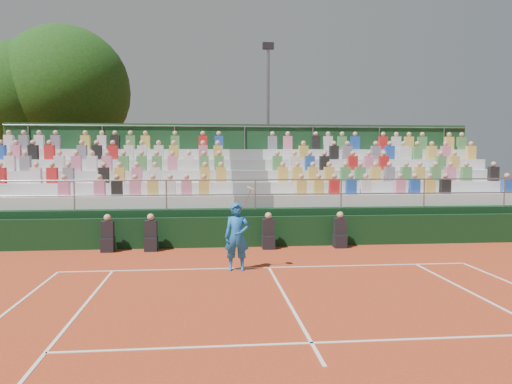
{
  "coord_description": "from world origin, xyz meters",
  "views": [
    {
      "loc": [
        -1.65,
        -13.14,
        2.97
      ],
      "look_at": [
        0.0,
        3.5,
        1.8
      ],
      "focal_mm": 35.0,
      "sensor_mm": 36.0,
      "label": 1
    }
  ],
  "objects": [
    {
      "name": "ground",
      "position": [
        0.0,
        0.0,
        0.0
      ],
      "size": [
        90.0,
        90.0,
        0.0
      ],
      "primitive_type": "plane",
      "color": "#B4401E",
      "rests_on": "ground"
    },
    {
      "name": "courtside_wall",
      "position": [
        0.0,
        3.2,
        0.5
      ],
      "size": [
        20.0,
        0.15,
        1.0
      ],
      "primitive_type": "cube",
      "color": "black",
      "rests_on": "ground"
    },
    {
      "name": "line_officials",
      "position": [
        -1.29,
        2.75,
        0.48
      ],
      "size": [
        7.85,
        0.4,
        1.19
      ],
      "color": "black",
      "rests_on": "ground"
    },
    {
      "name": "grandstand",
      "position": [
        -0.0,
        6.44,
        1.1
      ],
      "size": [
        20.0,
        5.2,
        4.4
      ],
      "color": "black",
      "rests_on": "ground"
    },
    {
      "name": "tennis_player",
      "position": [
        -0.87,
        -0.22,
        0.89
      ],
      "size": [
        0.87,
        0.47,
        2.22
      ],
      "color": "blue",
      "rests_on": "ground"
    },
    {
      "name": "tree_west",
      "position": [
        -11.27,
        13.41,
        5.72
      ],
      "size": [
        6.06,
        6.06,
        8.76
      ],
      "color": "#331E12",
      "rests_on": "ground"
    },
    {
      "name": "tree_east",
      "position": [
        -8.89,
        13.61,
        6.34
      ],
      "size": [
        6.65,
        6.65,
        9.68
      ],
      "color": "#331E12",
      "rests_on": "ground"
    },
    {
      "name": "floodlight_mast",
      "position": [
        1.67,
        13.76,
        5.23
      ],
      "size": [
        0.6,
        0.25,
        9.08
      ],
      "color": "gray",
      "rests_on": "ground"
    }
  ]
}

